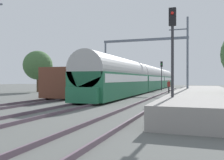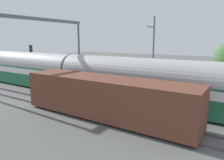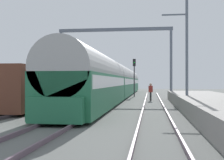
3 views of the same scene
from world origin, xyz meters
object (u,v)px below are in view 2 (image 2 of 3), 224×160
passenger_train (24,68)px  freight_car (106,97)px  catenary_gantry (42,38)px  railway_signal_far (31,58)px  person_crossing (88,76)px

passenger_train → freight_car: 15.87m
catenary_gantry → freight_car: bearing=-109.8°
freight_car → railway_signal_far: 17.42m
freight_car → catenary_gantry: size_ratio=1.02×
freight_car → person_crossing: freight_car is taller
passenger_train → freight_car: bearing=-105.2°
person_crossing → freight_car: bearing=41.1°
passenger_train → railway_signal_far: size_ratio=10.37×
passenger_train → catenary_gantry: size_ratio=3.86×
person_crossing → catenary_gantry: (-3.95, 3.35, 4.62)m
catenary_gantry → railway_signal_far: bearing=67.7°
freight_car → railway_signal_far: railway_signal_far is taller
person_crossing → catenary_gantry: catenary_gantry is taller
catenary_gantry → person_crossing: bearing=-40.2°
passenger_train → person_crossing: (3.95, -7.07, -0.94)m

